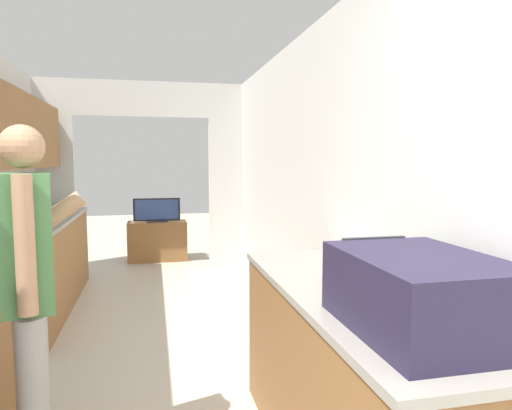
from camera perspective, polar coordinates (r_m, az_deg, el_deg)
The scene contains 9 objects.
wall_right at distance 3.08m, azimuth 10.49°, elevation 1.00°, with size 0.06×7.75×2.50m.
wall_far_with_doorway at distance 6.13m, azimuth -13.89°, elevation 5.04°, with size 3.00×0.06×2.50m.
counter_left at distance 4.29m, azimuth -27.82°, elevation -9.06°, with size 0.62×4.24×0.91m.
counter_right at distance 2.32m, azimuth 11.97°, elevation -21.14°, with size 0.62×1.83×0.91m.
person at distance 2.30m, azimuth -26.47°, elevation -10.36°, with size 0.53×0.42×1.65m.
suitcase at distance 1.69m, azimuth 19.66°, elevation -10.27°, with size 0.46×0.67×0.27m.
book_stack at distance 2.19m, azimuth 12.12°, elevation -8.97°, with size 0.27×0.28×0.08m.
tv_cabinet at distance 6.99m, azimuth -12.22°, elevation -4.40°, with size 0.86×0.42×0.58m.
television at distance 6.88m, azimuth -12.29°, elevation -0.66°, with size 0.68×0.16×0.35m.
Camera 1 is at (0.12, -0.75, 1.50)m, focal length 32.00 mm.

